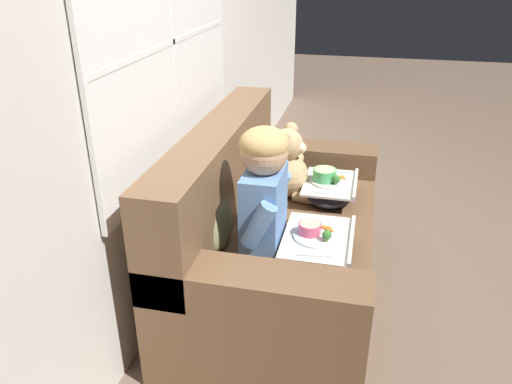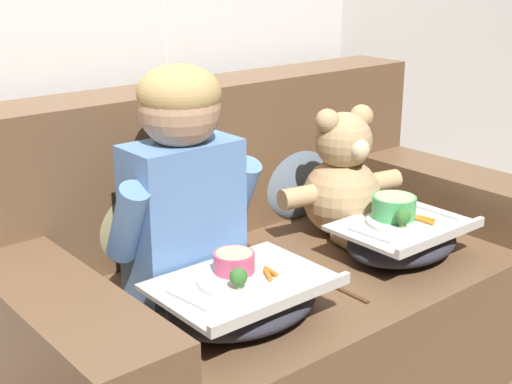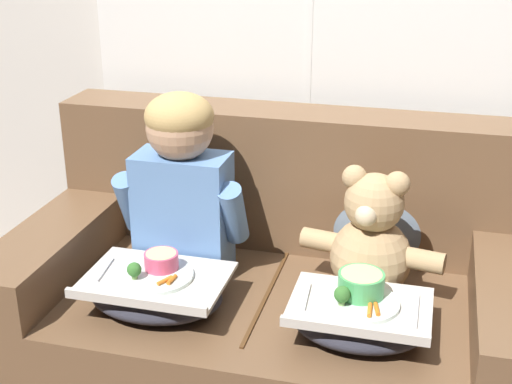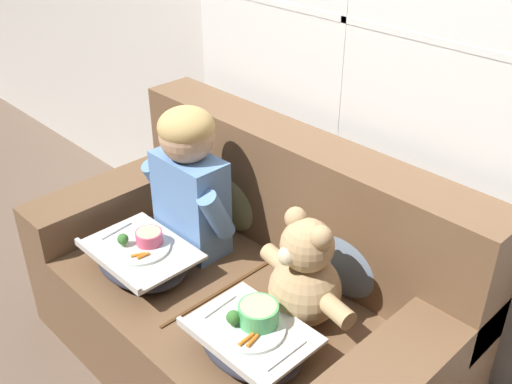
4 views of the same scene
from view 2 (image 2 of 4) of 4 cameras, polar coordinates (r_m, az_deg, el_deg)
The scene contains 7 objects.
couch at distance 2.20m, azimuth 0.61°, elevation -7.39°, with size 1.65×0.92×0.91m.
throw_pillow_behind_child at distance 2.09m, azimuth -9.39°, elevation -1.00°, with size 0.36×0.17×0.37m.
throw_pillow_behind_teddy at distance 2.43m, azimuth 2.95°, elevation 2.05°, with size 0.36×0.17×0.37m.
child_figure at distance 1.85m, azimuth -5.96°, elevation 1.80°, with size 0.42×0.21×0.60m.
teddy_bear at distance 2.27m, azimuth 6.98°, elevation 0.84°, with size 0.45×0.32×0.42m.
lap_tray_child at distance 1.76m, azimuth -1.05°, elevation -8.49°, with size 0.42×0.31×0.17m.
lap_tray_teddy at distance 2.16m, azimuth 11.58°, elevation -3.48°, with size 0.39×0.29×0.18m.
Camera 2 is at (-1.28, -1.43, 1.29)m, focal length 50.00 mm.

